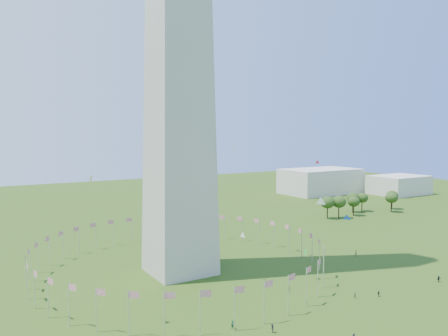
{
  "coord_description": "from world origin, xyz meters",
  "views": [
    {
      "loc": [
        -52.58,
        -60.37,
        39.44
      ],
      "look_at": [
        5.53,
        35.0,
        30.5
      ],
      "focal_mm": 35.0,
      "sensor_mm": 36.0,
      "label": 1
    }
  ],
  "objects": [
    {
      "name": "gov_building_east_b",
      "position": [
        190.0,
        120.0,
        6.0
      ],
      "size": [
        35.0,
        25.0,
        12.0
      ],
      "primitive_type": "cube",
      "color": "beige",
      "rests_on": "ground"
    },
    {
      "name": "flag_ring",
      "position": [
        -0.0,
        50.0,
        4.5
      ],
      "size": [
        80.24,
        80.24,
        9.0
      ],
      "color": "silver",
      "rests_on": "ground"
    },
    {
      "name": "crowd",
      "position": [
        11.08,
        0.21,
        0.88
      ],
      "size": [
        93.32,
        54.74,
        1.92
      ],
      "color": "gray",
      "rests_on": "ground"
    },
    {
      "name": "gov_building_east_a",
      "position": [
        150.0,
        150.0,
        8.0
      ],
      "size": [
        50.0,
        30.0,
        16.0
      ],
      "primitive_type": "cube",
      "color": "beige",
      "rests_on": "ground"
    },
    {
      "name": "kites_aloft",
      "position": [
        18.16,
        23.19,
        19.65
      ],
      "size": [
        106.41,
        74.03,
        37.73
      ],
      "color": "blue",
      "rests_on": "ground"
    },
    {
      "name": "tree_line_east",
      "position": [
        113.14,
        85.04,
        4.86
      ],
      "size": [
        53.46,
        15.65,
        10.29
      ],
      "color": "#34551C",
      "rests_on": "ground"
    }
  ]
}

